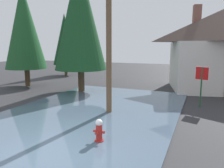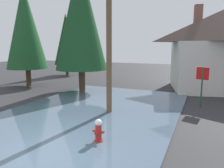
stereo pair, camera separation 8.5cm
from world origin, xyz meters
name	(u,v)px [view 1 (the left image)]	position (x,y,z in m)	size (l,w,h in m)	color
ground_plane	(46,159)	(0.00, 0.00, -0.05)	(80.00, 80.00, 0.10)	#2D2D30
flood_puddle	(89,114)	(-0.88, 4.41, 0.03)	(8.70, 13.97, 0.07)	#4C6075
fire_hydrant	(99,131)	(1.08, 1.59, 0.43)	(0.44, 0.38, 0.89)	#AD231E
utility_pole	(109,18)	(-0.01, 4.99, 4.82)	(1.60, 0.28, 9.27)	brown
stop_sign_far	(202,79)	(4.36, 8.02, 1.67)	(0.72, 0.26, 2.34)	#1E4C28
house	(221,49)	(5.64, 14.23, 3.29)	(9.01, 7.64, 6.83)	beige
pine_tree_tall_left	(80,15)	(-4.17, 9.19, 5.70)	(3.87, 3.87, 9.69)	#4C3823
pine_tree_mid_left	(65,39)	(-11.15, 17.23, 4.33)	(2.94, 2.94, 7.36)	#4C3823
pine_tree_short_left	(24,27)	(-9.89, 9.56, 5.12)	(3.48, 3.48, 8.70)	#4C3823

